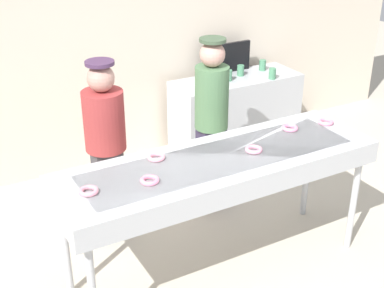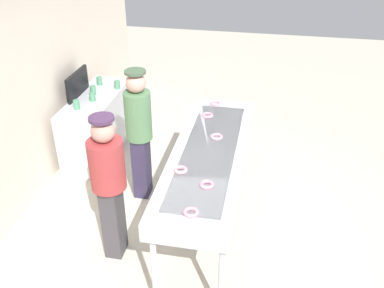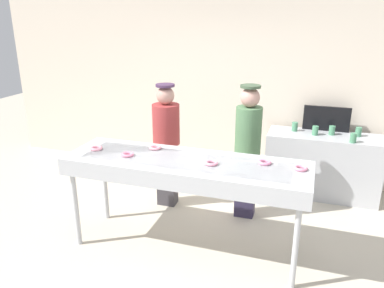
# 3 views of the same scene
# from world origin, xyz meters

# --- Properties ---
(ground_plane) EXTENTS (16.00, 16.00, 0.00)m
(ground_plane) POSITION_xyz_m (0.00, 0.00, 0.00)
(ground_plane) COLOR beige
(back_wall) EXTENTS (8.00, 0.12, 2.82)m
(back_wall) POSITION_xyz_m (0.00, 2.30, 1.41)
(back_wall) COLOR beige
(back_wall) RESTS_ON ground
(fryer_conveyor) EXTENTS (2.52, 0.77, 1.04)m
(fryer_conveyor) POSITION_xyz_m (0.00, 0.00, 0.95)
(fryer_conveyor) COLOR #B7BABF
(fryer_conveyor) RESTS_ON ground
(strawberry_donut_0) EXTENTS (0.19, 0.19, 0.03)m
(strawberry_donut_0) POSITION_xyz_m (1.13, 0.10, 1.05)
(strawberry_donut_0) COLOR pink
(strawberry_donut_0) RESTS_ON fryer_conveyor
(strawberry_donut_1) EXTENTS (0.14, 0.14, 0.03)m
(strawberry_donut_1) POSITION_xyz_m (0.28, -0.03, 1.05)
(strawberry_donut_1) COLOR pink
(strawberry_donut_1) RESTS_ON fryer_conveyor
(strawberry_donut_2) EXTENTS (0.17, 0.17, 0.03)m
(strawberry_donut_2) POSITION_xyz_m (0.78, 0.15, 1.05)
(strawberry_donut_2) COLOR pink
(strawberry_donut_2) RESTS_ON fryer_conveyor
(strawberry_donut_3) EXTENTS (0.19, 0.19, 0.03)m
(strawberry_donut_3) POSITION_xyz_m (-1.03, -0.01, 1.05)
(strawberry_donut_3) COLOR pink
(strawberry_donut_3) RESTS_ON fryer_conveyor
(strawberry_donut_4) EXTENTS (0.15, 0.15, 0.03)m
(strawberry_donut_4) POSITION_xyz_m (-0.62, -0.08, 1.05)
(strawberry_donut_4) COLOR pink
(strawberry_donut_4) RESTS_ON fryer_conveyor
(strawberry_donut_5) EXTENTS (0.17, 0.17, 0.03)m
(strawberry_donut_5) POSITION_xyz_m (-0.43, 0.21, 1.05)
(strawberry_donut_5) COLOR pink
(strawberry_donut_5) RESTS_ON fryer_conveyor
(worker_baker) EXTENTS (0.31, 0.31, 1.68)m
(worker_baker) POSITION_xyz_m (0.48, 0.92, 0.94)
(worker_baker) COLOR #2D2640
(worker_baker) RESTS_ON ground
(worker_assistant) EXTENTS (0.35, 0.35, 1.63)m
(worker_assistant) POSITION_xyz_m (-0.58, 0.90, 0.94)
(worker_assistant) COLOR #3C393E
(worker_assistant) RESTS_ON ground
(prep_counter) EXTENTS (1.52, 0.57, 0.88)m
(prep_counter) POSITION_xyz_m (1.38, 1.85, 0.44)
(prep_counter) COLOR #B7BABF
(prep_counter) RESTS_ON ground
(paper_cup_0) EXTENTS (0.08, 0.08, 0.12)m
(paper_cup_0) POSITION_xyz_m (1.71, 1.63, 0.95)
(paper_cup_0) COLOR #4C8C66
(paper_cup_0) RESTS_ON prep_counter
(paper_cup_1) EXTENTS (0.08, 0.08, 0.12)m
(paper_cup_1) POSITION_xyz_m (1.46, 1.90, 0.95)
(paper_cup_1) COLOR #4C8C66
(paper_cup_1) RESTS_ON prep_counter
(paper_cup_2) EXTENTS (0.08, 0.08, 0.12)m
(paper_cup_2) POSITION_xyz_m (0.96, 1.93, 0.95)
(paper_cup_2) COLOR #4C8C66
(paper_cup_2) RESTS_ON prep_counter
(paper_cup_3) EXTENTS (0.08, 0.08, 0.12)m
(paper_cup_3) POSITION_xyz_m (1.24, 1.82, 0.95)
(paper_cup_3) COLOR #4C8C66
(paper_cup_3) RESTS_ON prep_counter
(paper_cup_4) EXTENTS (0.08, 0.08, 0.12)m
(paper_cup_4) POSITION_xyz_m (1.80, 1.94, 0.95)
(paper_cup_4) COLOR #4C8C66
(paper_cup_4) RESTS_ON prep_counter
(menu_display) EXTENTS (0.63, 0.04, 0.35)m
(menu_display) POSITION_xyz_m (1.38, 2.09, 1.06)
(menu_display) COLOR black
(menu_display) RESTS_ON prep_counter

